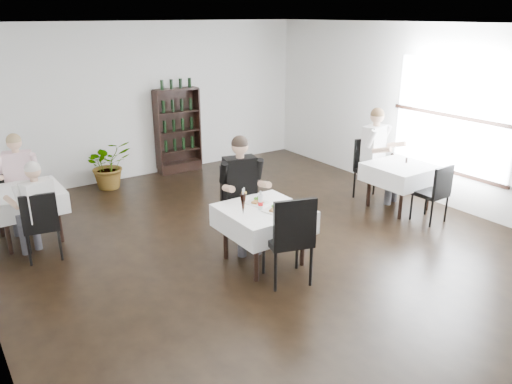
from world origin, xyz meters
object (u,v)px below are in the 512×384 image
(potted_tree, at_px, (109,164))
(main_table, at_px, (264,219))
(wine_shelf, at_px, (178,131))
(diner_main, at_px, (242,184))

(potted_tree, bearing_deg, main_table, -80.78)
(wine_shelf, xyz_separation_m, diner_main, (-0.86, -3.74, 0.08))
(wine_shelf, xyz_separation_m, potted_tree, (-1.57, -0.22, -0.39))
(main_table, bearing_deg, potted_tree, 99.22)
(potted_tree, distance_m, diner_main, 3.63)
(main_table, bearing_deg, wine_shelf, 78.22)
(wine_shelf, bearing_deg, main_table, -101.78)
(wine_shelf, distance_m, main_table, 4.41)
(wine_shelf, relative_size, diner_main, 1.10)
(wine_shelf, distance_m, diner_main, 3.84)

